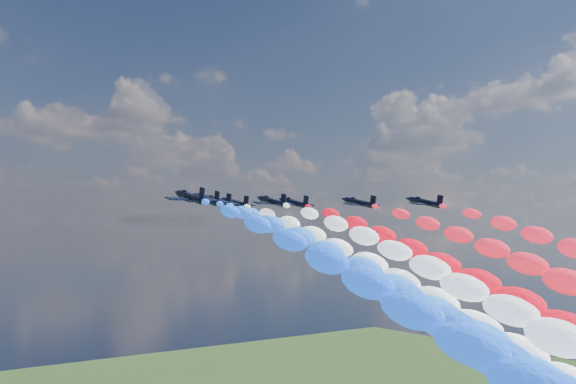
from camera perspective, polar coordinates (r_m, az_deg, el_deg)
jet_0 at (r=134.34m, az=-7.57°, el=-0.39°), size 9.95×13.32×5.01m
trail_0 at (r=89.05m, az=11.65°, el=-12.15°), size 7.23×114.48×44.67m
jet_1 at (r=149.77m, az=-6.37°, el=-0.58°), size 9.81×13.23×5.01m
trail_1 at (r=104.45m, az=10.47°, el=-10.68°), size 7.23×114.48×44.67m
jet_2 at (r=162.65m, az=-5.51°, el=-0.71°), size 10.07×13.41×5.01m
trail_2 at (r=117.35m, az=9.78°, el=-9.74°), size 7.23×114.48×44.67m
jet_3 at (r=164.57m, az=-1.24°, el=-0.74°), size 9.83×13.24×5.01m
trail_3 at (r=122.48m, az=15.21°, el=-9.38°), size 7.23×114.48×44.67m
jet_4 at (r=177.43m, az=-4.12°, el=-0.84°), size 10.19×13.50×5.01m
trail_4 at (r=132.58m, az=9.90°, el=-8.87°), size 7.23×114.48×44.67m
jet_5 at (r=176.44m, az=0.50°, el=-0.84°), size 9.46×12.98×5.01m
trail_5 at (r=135.22m, az=15.98°, el=-8.69°), size 7.23×114.48×44.67m
jet_6 at (r=176.40m, az=5.57°, el=-0.83°), size 9.93×13.31×5.01m
jet_7 at (r=175.07m, az=10.59°, el=-0.79°), size 9.46×12.97×5.01m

